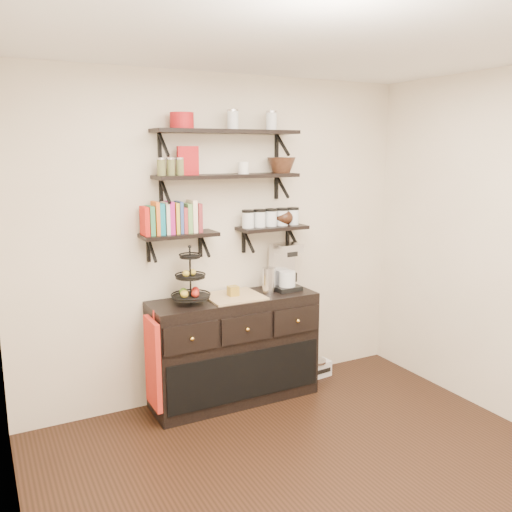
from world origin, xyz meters
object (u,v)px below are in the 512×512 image
at_px(fruit_stand, 191,284).
at_px(coffee_maker, 285,268).
at_px(sideboard, 234,349).
at_px(radio, 316,368).

bearing_deg(fruit_stand, coffee_maker, 1.64).
height_order(sideboard, coffee_maker, coffee_maker).
bearing_deg(coffee_maker, sideboard, -179.86).
relative_size(sideboard, radio, 4.89).
bearing_deg(radio, coffee_maker, 179.12).
distance_m(fruit_stand, coffee_maker, 0.87).
bearing_deg(sideboard, fruit_stand, 179.55).
relative_size(fruit_stand, coffee_maker, 1.09).
height_order(sideboard, radio, sideboard).
height_order(coffee_maker, radio, coffee_maker).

